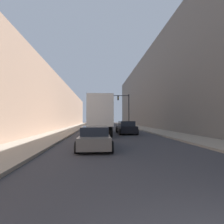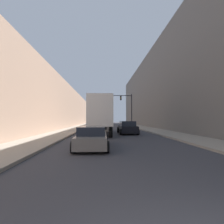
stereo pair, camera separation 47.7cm
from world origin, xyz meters
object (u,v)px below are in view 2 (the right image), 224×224
(semi_truck, at_px, (101,115))
(traffic_signal_gantry, at_px, (124,104))
(sedan_car, at_px, (92,137))
(suv_car, at_px, (127,128))

(semi_truck, xyz_separation_m, traffic_signal_gantry, (4.65, 14.68, 2.51))
(sedan_car, distance_m, traffic_signal_gantry, 25.80)
(sedan_car, relative_size, suv_car, 0.94)
(sedan_car, bearing_deg, suv_car, 70.54)
(semi_truck, distance_m, suv_car, 3.58)
(semi_truck, xyz_separation_m, suv_car, (3.23, -0.10, -1.54))
(semi_truck, relative_size, suv_car, 2.32)
(sedan_car, bearing_deg, semi_truck, 87.93)
(semi_truck, bearing_deg, suv_car, -1.80)
(sedan_car, height_order, suv_car, suv_car)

